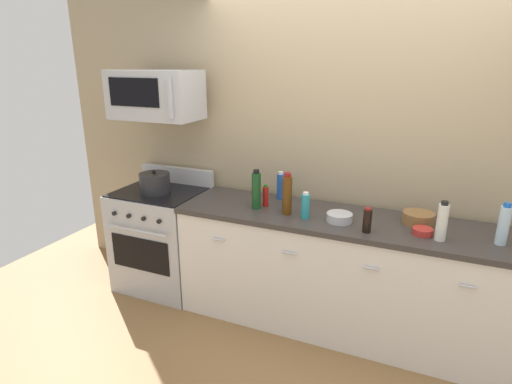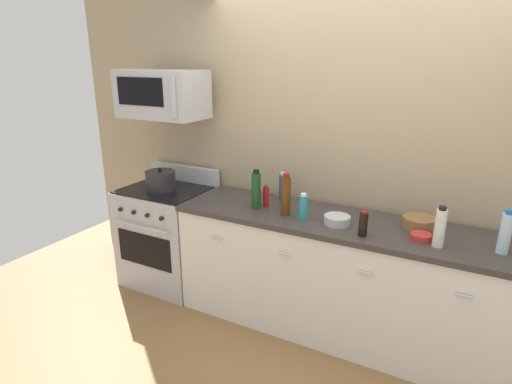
# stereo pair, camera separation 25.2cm
# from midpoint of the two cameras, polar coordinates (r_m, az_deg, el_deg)

# --- Properties ---
(ground_plane) EXTENTS (6.69, 6.69, 0.00)m
(ground_plane) POSITION_cam_midpoint_polar(r_m,az_deg,el_deg) (3.54, 12.52, -17.80)
(ground_plane) COLOR olive
(back_wall) EXTENTS (5.57, 0.10, 2.70)m
(back_wall) POSITION_cam_midpoint_polar(r_m,az_deg,el_deg) (3.36, 16.01, 5.35)
(back_wall) COLOR tan
(back_wall) RESTS_ON ground_plane
(counter_unit) EXTENTS (2.48, 0.66, 0.92)m
(counter_unit) POSITION_cam_midpoint_polar(r_m,az_deg,el_deg) (3.30, 13.06, -11.27)
(counter_unit) COLOR silver
(counter_unit) RESTS_ON ground_plane
(range_oven) EXTENTS (0.76, 0.69, 1.07)m
(range_oven) POSITION_cam_midpoint_polar(r_m,az_deg,el_deg) (3.96, -10.14, -5.81)
(range_oven) COLOR #B7BABF
(range_oven) RESTS_ON ground_plane
(microwave) EXTENTS (0.74, 0.44, 0.40)m
(microwave) POSITION_cam_midpoint_polar(r_m,az_deg,el_deg) (3.68, -10.80, 13.05)
(microwave) COLOR #B7BABF
(bottle_soda_blue) EXTENTS (0.06, 0.06, 0.23)m
(bottle_soda_blue) POSITION_cam_midpoint_polar(r_m,az_deg,el_deg) (3.44, 5.79, 0.71)
(bottle_soda_blue) COLOR #1E4CA5
(bottle_soda_blue) RESTS_ON countertop_slab
(bottle_soy_sauce_dark) EXTENTS (0.06, 0.06, 0.17)m
(bottle_soy_sauce_dark) POSITION_cam_midpoint_polar(r_m,az_deg,el_deg) (2.85, 16.96, -4.25)
(bottle_soy_sauce_dark) COLOR black
(bottle_soy_sauce_dark) RESTS_ON countertop_slab
(bottle_wine_amber) EXTENTS (0.07, 0.07, 0.32)m
(bottle_wine_amber) POSITION_cam_midpoint_polar(r_m,az_deg,el_deg) (3.09, 6.44, -0.48)
(bottle_wine_amber) COLOR #59330F
(bottle_wine_amber) RESTS_ON countertop_slab
(bottle_dish_soap) EXTENTS (0.06, 0.06, 0.20)m
(bottle_dish_soap) POSITION_cam_midpoint_polar(r_m,az_deg,el_deg) (3.03, 8.86, -2.11)
(bottle_dish_soap) COLOR teal
(bottle_dish_soap) RESTS_ON countertop_slab
(bottle_hot_sauce_red) EXTENTS (0.05, 0.05, 0.17)m
(bottle_hot_sauce_red) POSITION_cam_midpoint_polar(r_m,az_deg,el_deg) (3.28, 3.59, -0.61)
(bottle_hot_sauce_red) COLOR #B21914
(bottle_hot_sauce_red) RESTS_ON countertop_slab
(bottle_vinegar_white) EXTENTS (0.07, 0.07, 0.27)m
(bottle_vinegar_white) POSITION_cam_midpoint_polar(r_m,az_deg,el_deg) (2.85, 26.27, -4.45)
(bottle_vinegar_white) COLOR silver
(bottle_vinegar_white) RESTS_ON countertop_slab
(bottle_water_clear) EXTENTS (0.07, 0.07, 0.27)m
(bottle_water_clear) POSITION_cam_midpoint_polar(r_m,az_deg,el_deg) (2.95, 33.16, -4.77)
(bottle_water_clear) COLOR silver
(bottle_water_clear) RESTS_ON countertop_slab
(bottle_wine_green) EXTENTS (0.07, 0.07, 0.31)m
(bottle_wine_green) POSITION_cam_midpoint_polar(r_m,az_deg,el_deg) (3.21, 2.27, 0.22)
(bottle_wine_green) COLOR #19471E
(bottle_wine_green) RESTS_ON countertop_slab
(bowl_red_small) EXTENTS (0.13, 0.13, 0.04)m
(bowl_red_small) POSITION_cam_midpoint_polar(r_m,az_deg,el_deg) (2.94, 23.98, -5.64)
(bowl_red_small) COLOR #B72D28
(bowl_red_small) RESTS_ON countertop_slab
(bowl_wooden_salad) EXTENTS (0.22, 0.22, 0.08)m
(bowl_wooden_salad) POSITION_cam_midpoint_polar(r_m,az_deg,el_deg) (3.11, 23.63, -3.91)
(bowl_wooden_salad) COLOR brown
(bowl_wooden_salad) RESTS_ON countertop_slab
(bowl_steel_prep) EXTENTS (0.18, 0.18, 0.06)m
(bowl_steel_prep) POSITION_cam_midpoint_polar(r_m,az_deg,el_deg) (3.02, 13.42, -3.74)
(bowl_steel_prep) COLOR #B2B5BA
(bowl_steel_prep) RESTS_ON countertop_slab
(stockpot) EXTENTS (0.26, 0.26, 0.21)m
(stockpot) POSITION_cam_midpoint_polar(r_m,az_deg,el_deg) (3.74, -11.08, 1.52)
(stockpot) COLOR #262628
(stockpot) RESTS_ON range_oven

